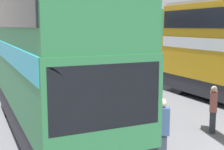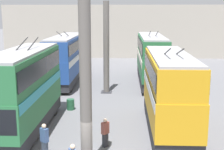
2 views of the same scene
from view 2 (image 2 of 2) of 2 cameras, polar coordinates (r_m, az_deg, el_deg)
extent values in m
cube|color=#A8A093|center=(49.99, 0.52, 7.92)|extent=(0.50, 36.00, 8.39)
cylinder|color=#605B56|center=(13.78, -4.85, -1.97)|extent=(0.54, 0.54, 8.27)
cylinder|color=#605B56|center=(28.18, -1.05, 4.99)|extent=(0.54, 0.54, 8.27)
cube|color=#333338|center=(28.93, -1.02, -3.09)|extent=(0.96, 0.96, 0.08)
cylinder|color=black|center=(23.05, 11.77, -5.99)|extent=(1.00, 0.30, 1.00)
cylinder|color=black|center=(22.80, 6.53, -6.01)|extent=(1.00, 0.30, 1.00)
cylinder|color=black|center=(17.47, 14.95, -11.94)|extent=(1.00, 0.30, 1.00)
cylinder|color=black|center=(17.15, 7.92, -12.10)|extent=(1.00, 0.30, 1.00)
cube|color=#28282D|center=(19.91, 10.20, -8.26)|extent=(8.87, 2.45, 0.78)
cube|color=gold|center=(19.48, 10.35, -4.38)|extent=(9.05, 2.50, 2.03)
cube|color=white|center=(19.30, 10.43, -2.27)|extent=(8.78, 2.54, 0.55)
cube|color=gold|center=(19.07, 10.55, 0.93)|extent=(8.96, 2.42, 1.64)
cube|color=black|center=(19.05, 10.55, 1.18)|extent=(8.69, 2.51, 0.90)
cube|color=#9E9EA3|center=(18.93, 10.64, 3.59)|extent=(8.87, 2.25, 0.14)
cube|color=black|center=(23.73, 8.94, -0.96)|extent=(0.12, 2.30, 1.30)
cylinder|color=#282828|center=(17.83, 12.30, 4.21)|extent=(2.35, 0.07, 0.65)
cylinder|color=#282828|center=(17.72, 10.07, 4.26)|extent=(2.35, 0.07, 0.65)
cylinder|color=black|center=(37.30, 8.22, 0.90)|extent=(1.07, 0.30, 1.07)
cylinder|color=black|center=(37.15, 4.99, 0.93)|extent=(1.07, 0.30, 1.07)
cylinder|color=black|center=(29.14, 9.81, -2.15)|extent=(1.07, 0.30, 1.07)
cylinder|color=black|center=(28.95, 5.68, -2.12)|extent=(1.07, 0.30, 1.07)
cube|color=#28282D|center=(32.98, 7.13, -0.20)|extent=(11.16, 2.45, 0.79)
cube|color=#286B3D|center=(32.73, 7.19, 2.12)|extent=(11.39, 2.50, 1.91)
cube|color=silver|center=(32.63, 7.22, 3.31)|extent=(11.05, 2.54, 0.55)
cube|color=#286B3D|center=(32.48, 7.27, 5.35)|extent=(11.28, 2.42, 1.80)
cube|color=black|center=(32.47, 7.27, 5.51)|extent=(10.93, 2.51, 0.99)
cube|color=#9E9EA3|center=(32.39, 7.31, 7.06)|extent=(11.16, 2.25, 0.14)
cube|color=black|center=(38.26, 6.53, 3.79)|extent=(0.12, 2.30, 1.23)
cylinder|color=#282828|center=(30.98, 8.19, 7.50)|extent=(2.35, 0.07, 0.65)
cylinder|color=#282828|center=(30.92, 6.89, 7.53)|extent=(2.35, 0.07, 0.65)
cylinder|color=black|center=(17.16, -15.44, -12.33)|extent=(1.05, 0.30, 1.05)
cylinder|color=black|center=(22.89, -10.58, -6.00)|extent=(1.05, 0.30, 1.05)
cylinder|color=black|center=(23.45, -15.61, -5.81)|extent=(1.05, 0.30, 1.05)
cube|color=#28282D|center=(20.31, -15.48, -8.05)|extent=(9.17, 2.45, 0.79)
cube|color=#286B3D|center=(19.90, -15.69, -4.27)|extent=(9.36, 2.50, 2.00)
cube|color=teal|center=(19.72, -15.81, -2.24)|extent=(9.08, 2.54, 0.55)
cube|color=#286B3D|center=(19.47, -16.00, 1.21)|extent=(9.26, 2.42, 1.86)
cube|color=black|center=(19.46, -16.02, 1.48)|extent=(8.98, 2.51, 1.02)
cube|color=#9E9EA3|center=(19.33, -16.16, 4.13)|extent=(9.17, 2.25, 0.14)
cylinder|color=#282828|center=(20.29, -14.24, 5.59)|extent=(2.35, 0.07, 0.65)
cylinder|color=#282828|center=(20.50, -16.12, 5.55)|extent=(2.35, 0.07, 0.65)
cylinder|color=black|center=(36.91, -5.49, 0.76)|extent=(0.96, 0.30, 0.96)
cylinder|color=black|center=(37.26, -8.69, 0.78)|extent=(0.96, 0.30, 0.96)
cylinder|color=black|center=(29.22, -7.65, -2.16)|extent=(0.96, 0.30, 0.96)
cylinder|color=black|center=(29.66, -11.65, -2.09)|extent=(0.96, 0.30, 0.96)
cube|color=#28282D|center=(33.10, -8.27, -0.26)|extent=(10.74, 2.45, 0.77)
cube|color=#234793|center=(32.85, -8.34, 2.04)|extent=(10.96, 2.50, 1.94)
cube|color=white|center=(32.75, -8.38, 3.24)|extent=(10.64, 2.54, 0.55)
cube|color=#234793|center=(32.60, -8.44, 5.28)|extent=(10.85, 2.42, 1.80)
cube|color=black|center=(32.59, -8.44, 5.44)|extent=(10.53, 2.51, 0.99)
cube|color=#9E9EA3|center=(32.51, -8.49, 6.98)|extent=(10.74, 2.25, 0.14)
cube|color=black|center=(38.10, -6.83, 3.68)|extent=(0.12, 2.30, 1.24)
cylinder|color=#282828|center=(31.08, -8.35, 7.44)|extent=(2.35, 0.07, 0.65)
cylinder|color=#282828|center=(31.22, -9.62, 7.42)|extent=(2.35, 0.07, 0.65)
cube|color=#2D2D33|center=(17.59, -1.24, -11.80)|extent=(0.36, 0.35, 0.76)
cube|color=#934C42|center=(17.32, -1.25, -9.65)|extent=(0.47, 0.46, 0.66)
sphere|color=beige|center=(17.17, -1.26, -8.29)|extent=(0.21, 0.21, 0.21)
cube|color=#384251|center=(16.78, -12.16, -13.12)|extent=(0.34, 0.36, 0.83)
cube|color=#3D5684|center=(16.48, -12.28, -10.66)|extent=(0.44, 0.48, 0.72)
sphere|color=beige|center=(16.31, -12.35, -9.10)|extent=(0.23, 0.23, 0.23)
sphere|color=tan|center=(13.90, -7.23, -12.89)|extent=(0.23, 0.23, 0.23)
cylinder|color=#235638|center=(24.02, -7.59, -5.36)|extent=(0.58, 0.58, 0.82)
cylinder|color=#235638|center=(24.02, -7.59, -5.36)|extent=(0.61, 0.61, 0.04)
camera|label=1|loc=(12.39, -41.68, -9.05)|focal=50.00mm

